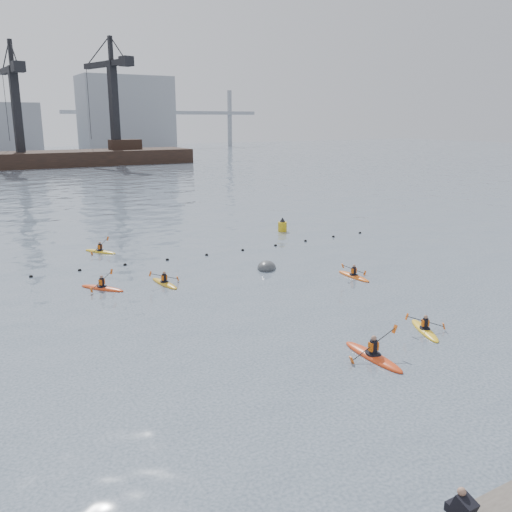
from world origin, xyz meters
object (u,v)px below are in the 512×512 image
object	(u,v)px
kayaker_3	(164,283)
kayaker_4	(354,276)
kayaker_0	(373,355)
kayaker_1	(425,330)
mooring_buoy	(267,268)
kayaker_2	(102,288)
kayaker_5	(100,251)
nav_buoy	(282,227)

from	to	relation	value
kayaker_3	kayaker_4	distance (m)	11.82
kayaker_0	kayaker_3	size ratio (longest dim) A/B	1.21
kayaker_1	kayaker_4	xyz separation A→B (m)	(3.04, 8.71, 0.00)
kayaker_0	mooring_buoy	world-z (taller)	kayaker_0
kayaker_4	kayaker_3	bearing A→B (deg)	-22.86
kayaker_2	kayaker_5	bearing A→B (deg)	38.71
mooring_buoy	nav_buoy	world-z (taller)	nav_buoy
kayaker_5	mooring_buoy	distance (m)	13.19
kayaker_4	kayaker_1	bearing A→B (deg)	70.69
kayaker_0	kayaker_4	bearing A→B (deg)	55.04
kayaker_0	kayaker_3	world-z (taller)	kayaker_0
kayaker_4	mooring_buoy	size ratio (longest dim) A/B	1.38
nav_buoy	kayaker_2	bearing A→B (deg)	-154.17
kayaker_2	nav_buoy	xyz separation A→B (m)	(18.36, 8.89, 0.34)
kayaker_2	kayaker_3	bearing A→B (deg)	-51.96
kayaker_5	kayaker_0	bearing A→B (deg)	-112.64
kayaker_1	kayaker_5	size ratio (longest dim) A/B	1.06
kayaker_4	mooring_buoy	xyz separation A→B (m)	(-3.66, 4.56, -0.09)
mooring_buoy	kayaker_3	bearing A→B (deg)	179.86
kayaker_1	kayaker_5	world-z (taller)	kayaker_5
kayaker_5	kayaker_4	bearing A→B (deg)	-84.62
kayaker_3	mooring_buoy	distance (m)	7.23
mooring_buoy	nav_buoy	bearing A→B (deg)	52.24
kayaker_0	mooring_buoy	bearing A→B (deg)	77.72
nav_buoy	kayaker_0	bearing A→B (deg)	-114.73
kayaker_1	kayaker_3	distance (m)	15.44
kayaker_1	kayaker_4	distance (m)	9.23
kayaker_0	kayaker_2	world-z (taller)	kayaker_0
kayaker_2	kayaker_4	world-z (taller)	kayaker_4
kayaker_5	nav_buoy	size ratio (longest dim) A/B	1.88
kayaker_1	mooring_buoy	size ratio (longest dim) A/B	1.37
kayaker_5	nav_buoy	distance (m)	16.09
kayaker_3	kayaker_5	world-z (taller)	kayaker_5
kayaker_0	kayaker_1	world-z (taller)	kayaker_0
kayaker_1	kayaker_2	world-z (taller)	kayaker_2
kayaker_0	kayaker_5	xyz separation A→B (m)	(-4.99, 24.35, -0.02)
kayaker_2	kayaker_4	distance (m)	15.43
kayaker_1	kayaker_4	size ratio (longest dim) A/B	0.99
kayaker_0	kayaker_2	bearing A→B (deg)	117.03
kayaker_4	kayaker_5	size ratio (longest dim) A/B	1.07
kayaker_1	mooring_buoy	world-z (taller)	kayaker_1
kayaker_1	mooring_buoy	bearing A→B (deg)	117.28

